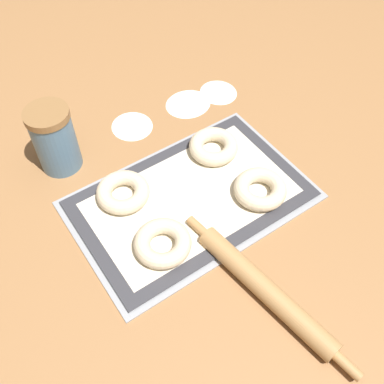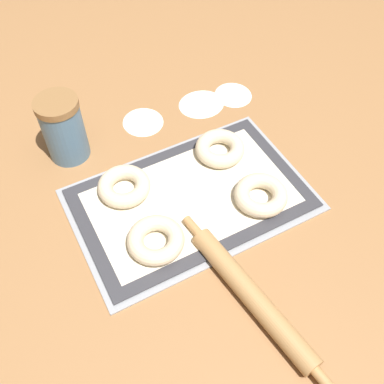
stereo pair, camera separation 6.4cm
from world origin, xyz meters
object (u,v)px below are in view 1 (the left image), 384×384
object	(u,v)px
bagel_front_right	(260,189)
bagel_back_left	(123,192)
baking_tray	(192,199)
bagel_back_right	(213,147)
flour_canister	(55,139)
rolling_pin	(265,289)
bagel_front_left	(163,243)

from	to	relation	value
bagel_front_right	bagel_back_left	size ratio (longest dim) A/B	1.00
baking_tray	bagel_back_right	xyz separation A→B (m)	(0.11, 0.08, 0.02)
bagel_front_right	flour_canister	distance (m)	0.45
rolling_pin	bagel_back_left	bearing A→B (deg)	107.34
bagel_back_left	baking_tray	bearing A→B (deg)	-34.30
bagel_back_left	flour_canister	xyz separation A→B (m)	(-0.06, 0.17, 0.05)
bagel_front_left	bagel_front_right	bearing A→B (deg)	-1.00
bagel_front_left	bagel_front_right	distance (m)	0.24
rolling_pin	bagel_back_right	bearing A→B (deg)	68.93
baking_tray	bagel_front_left	distance (m)	0.14
baking_tray	flour_canister	size ratio (longest dim) A/B	3.18
bagel_front_left	bagel_front_right	size ratio (longest dim) A/B	1.00
bagel_front_left	flour_canister	distance (m)	0.33
bagel_front_right	flour_canister	world-z (taller)	flour_canister
bagel_back_right	rolling_pin	world-z (taller)	bagel_back_right
bagel_back_left	flour_canister	world-z (taller)	flour_canister
flour_canister	bagel_back_right	bearing A→B (deg)	-30.08
bagel_front_left	bagel_back_right	size ratio (longest dim) A/B	1.00
bagel_front_right	bagel_back_left	bearing A→B (deg)	147.11
bagel_back_left	bagel_back_right	distance (m)	0.23
baking_tray	bagel_front_right	xyz separation A→B (m)	(0.12, -0.07, 0.02)
baking_tray	bagel_front_left	size ratio (longest dim) A/B	4.42
bagel_front_left	flour_canister	bearing A→B (deg)	101.63
rolling_pin	flour_canister	bearing A→B (deg)	108.46
bagel_front_right	rolling_pin	size ratio (longest dim) A/B	0.27
baking_tray	rolling_pin	xyz separation A→B (m)	(-0.01, -0.25, 0.02)
bagel_front_left	baking_tray	bearing A→B (deg)	31.06
bagel_front_right	flour_canister	bearing A→B (deg)	133.00
baking_tray	bagel_back_left	bearing A→B (deg)	145.70
bagel_front_right	baking_tray	bearing A→B (deg)	148.52
bagel_back_left	rolling_pin	bearing A→B (deg)	-72.66
bagel_front_left	rolling_pin	xyz separation A→B (m)	(0.10, -0.18, -0.01)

